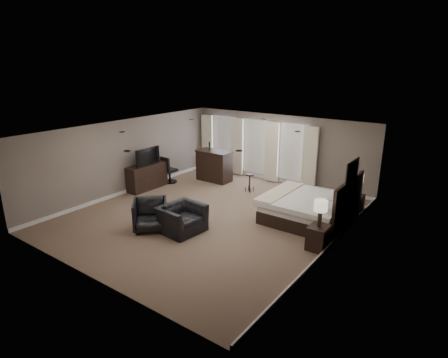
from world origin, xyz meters
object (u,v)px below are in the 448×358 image
Objects in this scene: bar_stool_right at (250,183)px; desk_chair at (170,169)px; dresser at (147,177)px; tv at (146,163)px; bed at (310,197)px; lamp_near at (320,214)px; bar_stool_left at (208,170)px; lamp_far at (357,185)px; armchair_far at (150,213)px; bar_counter at (214,166)px; nightstand_far at (355,204)px; nightstand_near at (318,238)px; armchair_near at (182,214)px.

bar_stool_right is 3.21m from desk_chair.
tv is (0.00, 0.00, 0.53)m from dresser.
bed is 6.08m from dresser.
lamp_near is (0.89, -1.45, 0.21)m from bed.
bed is 3.43× the size of bar_stool_left.
bed reaches higher than bar_stool_left.
armchair_far is at bearing -132.94° from lamp_far.
bar_stool_left is at bearing 65.90° from armchair_far.
lamp_far is 1.01× the size of bar_stool_left.
bar_counter reaches higher than desk_chair.
lamp_near is at bearing -90.00° from lamp_far.
lamp_near reaches higher than desk_chair.
bar_stool_right is at bearing 38.65° from armchair_far.
dresser is at bearing -162.53° from nightstand_far.
desk_chair is (-6.77, -1.15, -0.40)m from lamp_far.
armchair_far is 4.24m from desk_chair.
armchair_far is 1.41× the size of bar_stool_right.
armchair_far reaches higher than nightstand_near.
nightstand_far is at bearing 17.47° from dresser.
lamp_far is at bearing 90.00° from nightstand_near.
nightstand_near is at bearing -58.46° from bed.
bed is 4.05× the size of nightstand_far.
bed is 1.76m from nightstand_far.
armchair_far is (-4.23, -1.65, 0.17)m from nightstand_near.
tv reaches higher than desk_chair.
lamp_near reaches higher than tv.
lamp_far is 0.66× the size of desk_chair.
desk_chair is (-6.77, -1.15, 0.23)m from nightstand_far.
bar_stool_left reaches higher than bar_stool_right.
armchair_far is at bearing -137.18° from bed.
lamp_far is at bearing -167.59° from desk_chair.
lamp_far reaches higher than bar_stool_right.
bed is at bearing 121.54° from nightstand_near.
armchair_near is 0.84× the size of bar_counter.
armchair_near is at bearing -59.73° from bar_stool_left.
bar_stool_left is at bearing 178.05° from nightstand_far.
bar_counter is (-5.53, 2.97, -0.35)m from lamp_near.
bar_counter is 2.06× the size of bar_stool_right.
nightstand_far is (0.89, 1.45, -0.45)m from bed.
lamp_near is at bearing -35.65° from bar_stool_right.
lamp_near is at bearing -95.96° from tv.
tv is (-6.03, -0.73, 0.25)m from bed.
tv is at bearing 174.04° from lamp_near.
lamp_near is at bearing -28.21° from bar_counter.
tv is at bearing -149.17° from bar_stool_right.
nightstand_far is at bearing 3.90° from bar_stool_right.
lamp_far is 6.00m from bar_stool_left.
nightstand_near is 0.91× the size of bar_stool_right.
nightstand_near is at bearing -64.53° from armchair_near.
bed is 1.76m from nightstand_near.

